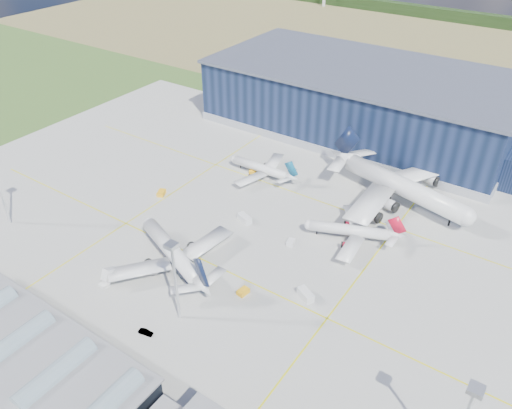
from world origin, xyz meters
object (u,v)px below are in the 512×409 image
gse_tug_a (161,193)px  airstair (111,276)px  light_mast_center (174,270)px  gse_cart_a (291,242)px  hangar (367,103)px  airliner_navy (172,245)px  airliner_red (350,225)px  gse_van_a (245,219)px  gse_cart_b (161,194)px  gse_tug_c (253,171)px  gse_tug_b (243,292)px  car_b (146,332)px  gse_van_b (306,295)px  airliner_widebody (405,178)px  airliner_regional (261,164)px

gse_tug_a → airstair: airstair is taller
light_mast_center → gse_cart_a: bearing=79.5°
hangar → airliner_navy: (-7.87, -110.37, -5.33)m
airliner_red → gse_van_a: airliner_red is taller
hangar → gse_cart_b: size_ratio=54.46×
gse_tug_c → airliner_red: bearing=-39.9°
gse_tug_b → car_b: 26.44m
gse_cart_a → airliner_red: bearing=30.8°
airliner_navy → gse_cart_b: bearing=-19.2°
light_mast_center → hangar: bearing=93.3°
airliner_navy → gse_van_b: size_ratio=7.77×
airliner_widebody → gse_tug_a: size_ratio=15.48×
airliner_navy → airliner_widebody: (41.07, 65.22, 2.86)m
light_mast_center → gse_van_a: (-10.23, 41.76, -14.33)m
airliner_navy → airstair: (-8.73, -14.76, -4.73)m
airliner_red → gse_tug_c: size_ratio=9.01×
airliner_widebody → gse_tug_a: bearing=-134.3°
gse_van_a → airstair: size_ratio=1.04×
gse_tug_b → hangar: bearing=106.3°
gse_tug_c → airstair: size_ratio=0.68×
gse_tug_b → gse_tug_c: (-33.28, 52.54, 0.06)m
gse_tug_c → light_mast_center: bearing=-90.2°
gse_van_b → car_b: 40.50m
gse_cart_a → gse_van_b: (14.67, -16.98, 0.49)m
gse_tug_b → gse_van_a: bearing=133.1°
airliner_widebody → gse_tug_c: (-51.28, -11.65, -8.42)m
airliner_red → gse_tug_c: bearing=-40.9°
gse_tug_b → gse_tug_c: size_ratio=0.93×
airliner_red → car_b: (-23.41, -60.52, -4.31)m
gse_tug_a → gse_tug_b: 55.25m
light_mast_center → car_b: size_ratio=6.41×
gse_tug_b → airstair: (-31.81, -15.80, 0.89)m
hangar → gse_van_a: size_ratio=28.65×
hangar → gse_cart_b: (-35.14, -86.79, -11.04)m
airstair → car_b: (20.69, -8.19, -0.97)m
airliner_widebody → car_b: size_ratio=15.65×
light_mast_center → gse_cart_a: light_mast_center is taller
airliner_widebody → gse_van_a: size_ratio=11.09×
airliner_widebody → gse_van_b: size_ratio=11.30×
gse_van_b → airstair: airstair is taller
gse_tug_c → gse_van_b: bearing=-64.0°
airliner_regional → gse_cart_b: (-20.44, -30.11, -4.09)m
light_mast_center → gse_cart_a: size_ratio=7.73×
hangar → airstair: size_ratio=29.70×
car_b → hangar: bearing=-11.0°
light_mast_center → airliner_widebody: 84.03m
hangar → gse_tug_b: bearing=-82.1°
light_mast_center → gse_van_a: bearing=103.8°
gse_van_a → gse_tug_c: (-15.04, 26.25, -0.38)m
airliner_red → gse_van_a: 32.43m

